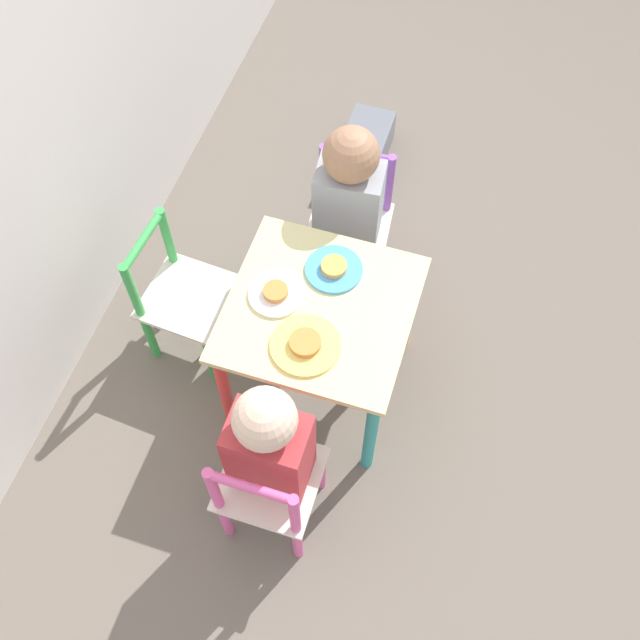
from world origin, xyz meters
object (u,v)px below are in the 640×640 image
child_left (273,445)px  storage_bin (364,150)px  chair_pink (268,488)px  plate_left (305,345)px  child_right (348,204)px  chair_purple (350,225)px  plate_back (276,293)px  kids_table (320,322)px  chair_green (182,297)px  plate_right (334,269)px

child_left → storage_bin: bearing=-84.7°
chair_pink → plate_left: bearing=-89.9°
child_right → plate_left: child_right is taller
chair_pink → plate_left: (0.33, 0.00, 0.22)m
chair_pink → storage_bin: bearing=-84.9°
child_right → storage_bin: child_right is taller
chair_purple → plate_back: bearing=-105.9°
kids_table → child_left: 0.40m
chair_purple → storage_bin: size_ratio=1.51×
chair_green → storage_bin: (0.92, -0.33, -0.18)m
plate_left → storage_bin: plate_left is taller
child_left → plate_left: 0.27m
chair_green → child_left: 0.65m
chair_green → plate_left: chair_green is taller
chair_purple → storage_bin: 0.54m
plate_right → chair_green: bearing=101.7°
kids_table → child_left: (-0.40, -0.00, 0.03)m
child_left → chair_pink: bearing=90.0°
chair_pink → storage_bin: 1.43m
chair_purple → plate_back: chair_purple is taller
chair_purple → child_right: (-0.06, -0.01, 0.18)m
child_right → child_left: (-0.79, -0.04, -0.01)m
kids_table → chair_purple: bearing=5.5°
child_right → child_left: 0.79m
kids_table → child_left: bearing=-179.8°
chair_purple → child_left: child_left is taller
chair_green → plate_left: size_ratio=2.67×
plate_left → plate_back: same height
plate_left → plate_back: (0.13, 0.13, 0.00)m
plate_right → child_right: bearing=8.1°
plate_left → chair_pink: bearing=-179.7°
chair_pink → child_left: child_left is taller
plate_right → kids_table: bearing=180.0°
chair_pink → plate_right: 0.63m
plate_right → storage_bin: size_ratio=0.49×
child_left → storage_bin: child_left is taller
chair_green → plate_left: bearing=-105.2°
plate_right → plate_back: bearing=135.0°
kids_table → plate_left: (-0.13, 0.00, 0.09)m
child_right → plate_left: bearing=-91.3°
kids_table → plate_right: plate_right is taller
chair_purple → chair_pink: bearing=-92.6°
kids_table → plate_back: 0.16m
chair_green → kids_table: bearing=-90.0°
chair_green → plate_left: (-0.16, -0.46, 0.22)m
child_left → plate_right: (0.52, 0.00, 0.06)m
plate_back → storage_bin: size_ratio=0.46×
child_left → plate_right: bearing=-90.0°
child_left → plate_back: child_left is taller
chair_purple → chair_pink: 0.91m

